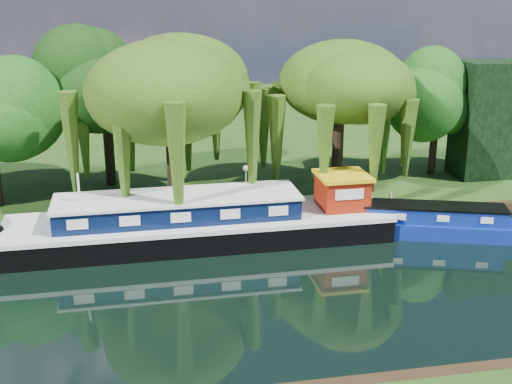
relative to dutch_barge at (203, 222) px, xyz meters
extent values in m
plane|color=black|center=(2.54, -6.39, -1.09)|extent=(120.00, 120.00, 0.00)
cube|color=#1D3C10|center=(2.54, 27.61, -0.86)|extent=(120.00, 52.00, 0.45)
cube|color=black|center=(-0.18, 0.00, -0.57)|extent=(20.70, 4.90, 1.38)
cube|color=silver|center=(-0.18, 0.00, 0.23)|extent=(20.81, 4.99, 0.25)
cube|color=#071435|center=(-1.32, -0.02, 0.91)|extent=(12.84, 3.50, 1.09)
cube|color=silver|center=(-1.32, -0.02, 1.53)|extent=(13.07, 3.73, 0.14)
cube|color=maroon|center=(7.84, 0.12, 1.23)|extent=(2.56, 2.56, 1.72)
cube|color=#EBB210|center=(7.84, 0.12, 2.18)|extent=(2.85, 2.85, 0.18)
cylinder|color=silver|center=(-6.37, -0.10, 1.75)|extent=(0.11, 0.11, 2.75)
cube|color=navy|center=(11.94, -1.25, -0.72)|extent=(13.16, 6.09, 0.98)
cube|color=navy|center=(11.94, -1.25, 0.18)|extent=(9.24, 4.37, 0.82)
cube|color=black|center=(11.94, -1.25, 0.64)|extent=(9.38, 4.50, 0.11)
cube|color=silver|center=(8.41, -1.00, 0.22)|extent=(0.64, 0.25, 0.35)
cube|color=silver|center=(10.59, -1.70, 0.22)|extent=(0.64, 0.25, 0.35)
cube|color=silver|center=(12.78, -2.40, 0.22)|extent=(0.64, 0.25, 0.35)
cube|color=silver|center=(14.96, -3.11, 0.22)|extent=(0.64, 0.25, 0.35)
imported|color=maroon|center=(-10.13, -0.17, -1.09)|extent=(3.17, 2.42, 0.62)
cylinder|color=black|center=(-1.30, 4.59, 2.29)|extent=(0.76, 0.76, 5.84)
ellipsoid|color=#2D4D10|center=(-1.30, 4.59, 6.50)|extent=(8.16, 8.16, 5.27)
cylinder|color=black|center=(9.10, 5.13, 2.01)|extent=(0.75, 0.75, 5.29)
ellipsoid|color=#2D4D10|center=(9.10, 5.13, 5.83)|extent=(7.22, 7.22, 4.67)
cylinder|color=black|center=(-5.21, 10.19, 3.05)|extent=(0.75, 0.75, 7.37)
ellipsoid|color=black|center=(-5.21, 10.19, 6.06)|extent=(5.90, 5.90, 5.90)
cylinder|color=black|center=(17.24, 8.51, 2.31)|extent=(0.57, 0.57, 5.89)
ellipsoid|color=#164D13|center=(17.24, 8.51, 4.72)|extent=(4.71, 4.71, 4.71)
cube|color=black|center=(21.54, 7.61, 3.36)|extent=(6.00, 3.00, 8.00)
cylinder|color=silver|center=(3.04, 4.11, 0.46)|extent=(0.10, 0.10, 2.20)
sphere|color=white|center=(3.04, 4.11, 1.74)|extent=(0.36, 0.36, 0.36)
cylinder|color=silver|center=(-7.46, 2.01, -0.14)|extent=(0.16, 0.16, 1.00)
cylinder|color=silver|center=(-1.46, 2.01, -0.14)|extent=(0.16, 0.16, 1.00)
cylinder|color=silver|center=(5.54, 2.01, -0.14)|extent=(0.16, 0.16, 1.00)
cylinder|color=silver|center=(11.54, 2.01, -0.14)|extent=(0.16, 0.16, 1.00)
camera|label=1|loc=(-3.09, -32.55, 12.28)|focal=45.00mm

